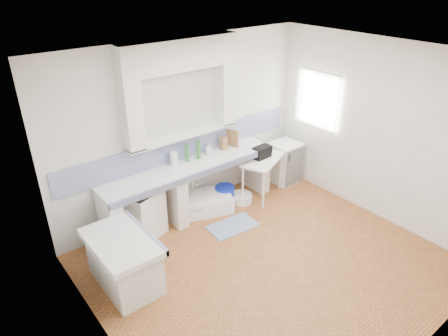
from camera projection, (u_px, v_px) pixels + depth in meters
floor at (269, 264)px, 5.58m from camera, size 4.50×4.50×0.00m
ceiling at (282, 60)px, 4.29m from camera, size 4.50×4.50×0.00m
wall_back at (184, 128)px, 6.32m from camera, size 4.50×0.00×4.50m
wall_front at (436, 260)px, 3.54m from camera, size 4.50×0.00×4.50m
wall_left at (100, 248)px, 3.69m from camera, size 0.00×4.50×4.50m
wall_right at (379, 132)px, 6.18m from camera, size 0.00×4.50×4.50m
alcove_mass at (180, 54)px, 5.64m from camera, size 1.90×0.25×0.45m
window_frame at (325, 99)px, 7.02m from camera, size 0.35×0.86×1.06m
lace_valance at (322, 79)px, 6.76m from camera, size 0.01×0.84×0.24m
counter_slab at (191, 167)px, 6.31m from camera, size 3.00×0.60×0.08m
counter_lip at (202, 174)px, 6.11m from camera, size 3.00×0.04×0.10m
counter_pier_left at (111, 223)px, 5.74m from camera, size 0.20×0.55×0.82m
counter_pier_mid at (174, 199)px, 6.32m from camera, size 0.20×0.55×0.82m
counter_pier_right at (256, 167)px, 7.29m from camera, size 0.20×0.55×0.82m
peninsula_top at (121, 242)px, 4.95m from camera, size 0.70×1.10×0.08m
peninsula_base at (125, 264)px, 5.12m from camera, size 0.60×1.00×0.62m
peninsula_lip at (145, 232)px, 5.14m from camera, size 0.04×1.10×0.10m
backsplash at (186, 146)px, 6.45m from camera, size 4.27×0.03×0.40m
stove at (142, 213)px, 6.03m from camera, size 0.68×0.67×0.77m
sink at (200, 204)px, 6.71m from camera, size 1.17×0.89×0.25m
side_table at (262, 177)px, 7.06m from camera, size 0.99×0.79×0.04m
fridge at (285, 162)px, 7.54m from camera, size 0.50×0.50×0.77m
bucket_red at (198, 209)px, 6.58m from camera, size 0.34×0.34×0.25m
bucket_orange at (211, 204)px, 6.74m from camera, size 0.26×0.26×0.24m
bucket_blue at (225, 195)px, 6.93m from camera, size 0.40×0.40×0.31m
basin_white at (242, 198)px, 7.00m from camera, size 0.45×0.45×0.14m
water_bottle_a at (194, 200)px, 6.81m from camera, size 0.08×0.08×0.27m
water_bottle_b at (205, 197)px, 6.89m from camera, size 0.09×0.09×0.29m
black_bag at (262, 152)px, 6.88m from camera, size 0.33×0.20×0.20m
green_bottle_a at (187, 153)px, 6.34m from camera, size 0.07×0.07×0.29m
green_bottle_b at (198, 150)px, 6.42m from camera, size 0.09×0.09×0.32m
knife_block at (223, 143)px, 6.76m from camera, size 0.12×0.10×0.23m
cutting_board at (232, 138)px, 6.85m from camera, size 0.11×0.21×0.30m
paper_towel at (174, 159)px, 6.22m from camera, size 0.13×0.13×0.23m
soap_bottle at (208, 148)px, 6.59m from camera, size 0.13×0.13×0.21m
rug at (233, 226)px, 6.37m from camera, size 0.81×0.51×0.01m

